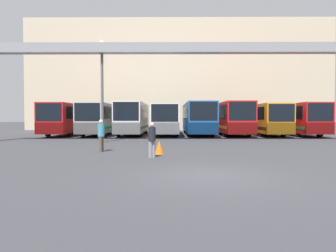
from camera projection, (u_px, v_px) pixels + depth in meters
ground_plane at (208, 176)px, 9.40m from camera, size 200.00×200.00×0.00m
building_backdrop at (178, 79)px, 47.65m from camera, size 43.40×12.00×15.70m
overhead_gantry at (187, 59)px, 21.59m from camera, size 30.76×0.80×7.16m
bus_slot_0 at (70, 117)px, 31.15m from camera, size 2.48×11.18×3.14m
bus_slot_1 at (101, 117)px, 30.65m from camera, size 2.43×10.22×3.15m
bus_slot_2 at (133, 117)px, 30.71m from camera, size 2.43×10.39×3.23m
bus_slot_3 at (166, 118)px, 30.76m from camera, size 2.55×10.54×3.05m
bus_slot_4 at (197, 117)px, 31.46m from camera, size 2.62×12.01×3.25m
bus_slot_5 at (230, 117)px, 30.62m from camera, size 2.57×10.37×3.26m
bus_slot_6 at (262, 118)px, 30.84m from camera, size 2.46×10.86×3.06m
bus_slot_7 at (296, 117)px, 30.43m from camera, size 2.44×10.08×3.14m
pedestrian_mid_right at (152, 139)px, 13.58m from camera, size 0.33×0.33×1.60m
pedestrian_near_left at (101, 135)px, 15.90m from camera, size 0.36×0.36×1.71m
traffic_cone at (159, 147)px, 14.85m from camera, size 0.47×0.47×0.68m
lamp_post at (102, 87)px, 21.83m from camera, size 0.36×0.36×7.43m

